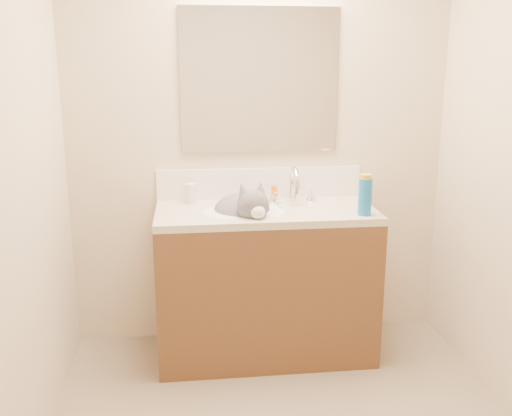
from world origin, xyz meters
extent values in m
cube|color=beige|center=(0.00, 1.25, 1.25)|extent=(2.20, 0.04, 2.50)
cube|color=beige|center=(0.00, -1.25, 1.25)|extent=(2.20, 0.04, 2.50)
cube|color=#55361D|center=(0.00, 0.97, 0.41)|extent=(1.20, 0.55, 0.82)
cube|color=beige|center=(0.00, 0.97, 0.84)|extent=(1.20, 0.55, 0.04)
ellipsoid|color=white|center=(-0.12, 0.94, 0.79)|extent=(0.45, 0.36, 0.14)
cylinder|color=silver|center=(0.18, 1.16, 0.92)|extent=(0.04, 0.04, 0.11)
torus|color=silver|center=(0.18, 1.09, 0.97)|extent=(0.03, 0.20, 0.20)
cylinder|color=silver|center=(0.18, 1.01, 0.94)|extent=(0.03, 0.03, 0.06)
cone|color=silver|center=(0.07, 1.16, 0.89)|extent=(0.06, 0.06, 0.06)
cone|color=silver|center=(0.29, 1.16, 0.89)|extent=(0.06, 0.06, 0.06)
ellipsoid|color=#545154|center=(-0.13, 1.00, 0.82)|extent=(0.41, 0.44, 0.24)
ellipsoid|color=#545154|center=(-0.09, 0.84, 0.92)|extent=(0.21, 0.19, 0.16)
ellipsoid|color=#545154|center=(-0.10, 0.91, 0.88)|extent=(0.15, 0.15, 0.15)
cone|color=#545154|center=(-0.14, 0.84, 1.00)|extent=(0.10, 0.10, 0.10)
cone|color=#545154|center=(-0.04, 0.87, 1.00)|extent=(0.09, 0.10, 0.10)
ellipsoid|color=silver|center=(-0.07, 0.77, 0.90)|extent=(0.09, 0.08, 0.07)
ellipsoid|color=silver|center=(-0.10, 0.88, 0.83)|extent=(0.14, 0.11, 0.14)
sphere|color=#D38A89|center=(-0.06, 0.74, 0.90)|extent=(0.02, 0.02, 0.02)
cylinder|color=#545154|center=(0.02, 1.02, 0.75)|extent=(0.16, 0.24, 0.05)
cube|color=white|center=(0.00, 1.24, 0.95)|extent=(1.20, 0.02, 0.18)
cube|color=white|center=(0.00, 1.24, 1.54)|extent=(0.90, 0.02, 0.80)
cylinder|color=silver|center=(-0.41, 1.16, 0.92)|extent=(0.07, 0.07, 0.11)
cylinder|color=orange|center=(-0.41, 1.16, 0.90)|extent=(0.07, 0.07, 0.04)
cylinder|color=#B7B7BC|center=(-0.04, 1.18, 0.89)|extent=(0.05, 0.05, 0.06)
cylinder|color=orange|center=(0.08, 1.16, 0.90)|extent=(0.04, 0.04, 0.09)
cube|color=silver|center=(0.09, 1.05, 0.87)|extent=(0.02, 0.15, 0.01)
cube|color=#5B97C2|center=(0.09, 1.05, 0.87)|extent=(0.02, 0.03, 0.02)
cylinder|color=#1968B0|center=(0.50, 0.79, 0.96)|extent=(0.08, 0.08, 0.20)
cylinder|color=gold|center=(0.50, 0.79, 1.06)|extent=(0.07, 0.07, 0.04)
camera|label=1|loc=(-0.42, -2.02, 1.64)|focal=40.00mm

